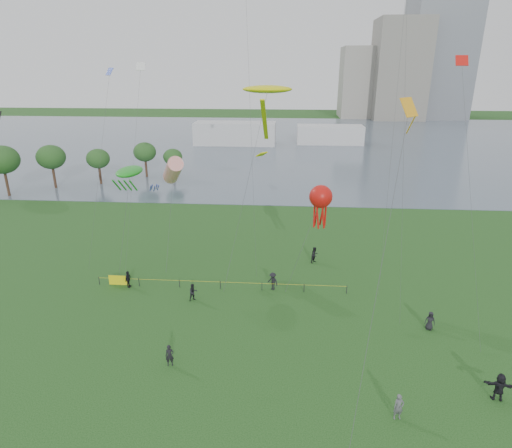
# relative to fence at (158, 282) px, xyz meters

# --- Properties ---
(ground_plane) EXTENTS (400.00, 400.00, 0.00)m
(ground_plane) POSITION_rel_fence_xyz_m (9.80, -13.34, -0.55)
(ground_plane) COLOR #163D13
(lake) EXTENTS (400.00, 120.00, 0.08)m
(lake) POSITION_rel_fence_xyz_m (9.80, 86.66, -0.53)
(lake) COLOR slate
(lake) RESTS_ON ground_plane
(building_mid) EXTENTS (20.00, 20.00, 38.00)m
(building_mid) POSITION_rel_fence_xyz_m (55.80, 148.66, 18.45)
(building_mid) COLOR slate
(building_mid) RESTS_ON ground_plane
(building_low) EXTENTS (16.00, 18.00, 28.00)m
(building_low) POSITION_rel_fence_xyz_m (41.80, 154.66, 13.45)
(building_low) COLOR gray
(building_low) RESTS_ON ground_plane
(pavilion_left) EXTENTS (22.00, 8.00, 6.00)m
(pavilion_left) POSITION_rel_fence_xyz_m (-2.20, 81.66, 2.45)
(pavilion_left) COLOR silver
(pavilion_left) RESTS_ON ground_plane
(pavilion_right) EXTENTS (18.00, 7.00, 5.00)m
(pavilion_right) POSITION_rel_fence_xyz_m (23.80, 84.66, 1.95)
(pavilion_right) COLOR silver
(pavilion_right) RESTS_ON ground_plane
(trees) EXTENTS (28.63, 19.31, 8.34)m
(trees) POSITION_rel_fence_xyz_m (-24.90, 35.32, 4.74)
(trees) COLOR #3B271B
(trees) RESTS_ON ground_plane
(fence) EXTENTS (24.07, 0.07, 1.05)m
(fence) POSITION_rel_fence_xyz_m (0.00, 0.00, 0.00)
(fence) COLOR black
(fence) RESTS_ON ground_plane
(kite_flyer) EXTENTS (0.69, 0.51, 1.72)m
(kite_flyer) POSITION_rel_fence_xyz_m (19.29, -15.22, 0.31)
(kite_flyer) COLOR #55575C
(kite_flyer) RESTS_ON ground_plane
(spectator_a) EXTENTS (1.01, 0.97, 1.64)m
(spectator_a) POSITION_rel_fence_xyz_m (3.97, -2.28, 0.27)
(spectator_a) COLOR black
(spectator_a) RESTS_ON ground_plane
(spectator_b) EXTENTS (1.32, 1.23, 1.78)m
(spectator_b) POSITION_rel_fence_xyz_m (11.13, 0.26, 0.34)
(spectator_b) COLOR black
(spectator_b) RESTS_ON ground_plane
(spectator_c) EXTENTS (0.54, 1.03, 1.69)m
(spectator_c) POSITION_rel_fence_xyz_m (-2.83, -0.27, 0.29)
(spectator_c) COLOR black
(spectator_c) RESTS_ON ground_plane
(spectator_d) EXTENTS (0.87, 0.66, 1.59)m
(spectator_d) POSITION_rel_fence_xyz_m (24.09, -5.42, 0.24)
(spectator_d) COLOR black
(spectator_d) RESTS_ON ground_plane
(spectator_e) EXTENTS (1.87, 0.89, 1.94)m
(spectator_e) POSITION_rel_fence_xyz_m (26.05, -13.13, 0.41)
(spectator_e) COLOR black
(spectator_e) RESTS_ON ground_plane
(spectator_f) EXTENTS (0.68, 0.53, 1.64)m
(spectator_f) POSITION_rel_fence_xyz_m (4.23, -11.38, 0.27)
(spectator_f) COLOR black
(spectator_f) RESTS_ON ground_plane
(spectator_g) EXTENTS (1.08, 1.10, 1.79)m
(spectator_g) POSITION_rel_fence_xyz_m (15.47, 6.69, 0.34)
(spectator_g) COLOR black
(spectator_g) RESTS_ON ground_plane
(kite_stingray) EXTENTS (6.04, 9.92, 18.54)m
(kite_stingray) POSITION_rel_fence_xyz_m (10.21, 4.99, 17.52)
(kite_stingray) COLOR #3F3F42
(kite_windsock) EXTENTS (4.16, 6.89, 11.66)m
(kite_windsock) POSITION_rel_fence_xyz_m (0.17, 7.49, 9.25)
(kite_windsock) COLOR #3F3F42
(kite_creature) EXTENTS (2.46, 4.74, 10.75)m
(kite_creature) POSITION_rel_fence_xyz_m (-3.42, 4.47, 9.75)
(kite_creature) COLOR #3F3F42
(kite_octopus) EXTENTS (4.01, 2.18, 10.23)m
(kite_octopus) POSITION_rel_fence_xyz_m (15.30, 0.99, 8.54)
(kite_octopus) COLOR #3F3F42
(kite_delta) EXTENTS (4.78, 12.01, 18.26)m
(kite_delta) POSITION_rel_fence_xyz_m (19.79, -7.62, 16.06)
(kite_delta) COLOR #3F3F42
(small_kites) EXTENTS (38.91, 12.59, 16.54)m
(small_kites) POSITION_rel_fence_xyz_m (7.61, 5.33, 22.80)
(small_kites) COLOR white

